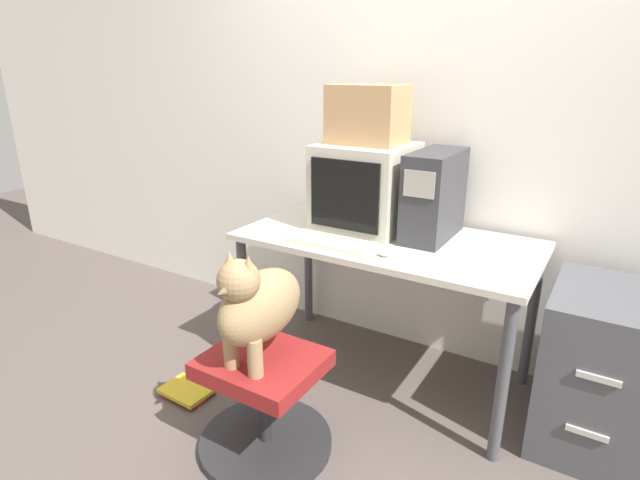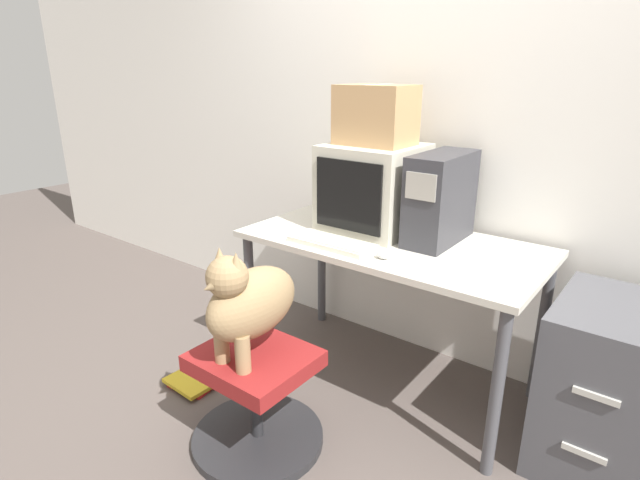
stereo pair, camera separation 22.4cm
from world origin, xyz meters
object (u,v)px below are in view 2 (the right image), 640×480
at_px(pc_tower, 441,198).
at_px(office_chair, 256,400).
at_px(crt_monitor, 373,188).
at_px(dog, 248,301).
at_px(filing_cabinet, 605,387).
at_px(cardboard_box, 376,115).
at_px(keyboard, 332,242).
at_px(book_stack_floor, 191,383).

xyz_separation_m(pc_tower, office_chair, (-0.37, -0.88, -0.77)).
distance_m(crt_monitor, dog, 0.92).
height_order(crt_monitor, filing_cabinet, crt_monitor).
relative_size(crt_monitor, pc_tower, 1.03).
height_order(filing_cabinet, cardboard_box, cardboard_box).
bearing_deg(cardboard_box, office_chair, -91.28).
distance_m(office_chair, filing_cabinet, 1.42).
height_order(keyboard, dog, dog).
distance_m(crt_monitor, book_stack_floor, 1.36).
bearing_deg(dog, filing_cabinet, 34.31).
xyz_separation_m(keyboard, book_stack_floor, (-0.57, -0.44, -0.76)).
height_order(dog, book_stack_floor, dog).
bearing_deg(keyboard, dog, -91.36).
xyz_separation_m(filing_cabinet, cardboard_box, (-1.15, 0.07, 0.99)).
bearing_deg(crt_monitor, cardboard_box, 90.00).
bearing_deg(office_chair, pc_tower, 67.02).
relative_size(office_chair, book_stack_floor, 2.26).
relative_size(keyboard, cardboard_box, 1.18).
relative_size(pc_tower, keyboard, 1.05).
bearing_deg(crt_monitor, book_stack_floor, -126.37).
distance_m(keyboard, filing_cabinet, 1.27).
height_order(crt_monitor, office_chair, crt_monitor).
height_order(pc_tower, cardboard_box, cardboard_box).
xyz_separation_m(crt_monitor, keyboard, (-0.01, -0.34, -0.20)).
bearing_deg(cardboard_box, keyboard, -91.09).
xyz_separation_m(office_chair, dog, (-0.00, -0.02, 0.48)).
relative_size(office_chair, dog, 1.18).
bearing_deg(filing_cabinet, crt_monitor, 176.50).
bearing_deg(keyboard, book_stack_floor, -142.04).
relative_size(crt_monitor, cardboard_box, 1.27).
height_order(filing_cabinet, book_stack_floor, filing_cabinet).
height_order(pc_tower, filing_cabinet, pc_tower).
distance_m(filing_cabinet, cardboard_box, 1.52).
distance_m(keyboard, office_chair, 0.77).
distance_m(pc_tower, cardboard_box, 0.50).
xyz_separation_m(pc_tower, filing_cabinet, (0.80, -0.10, -0.63)).
height_order(crt_monitor, dog, crt_monitor).
bearing_deg(pc_tower, keyboard, -134.95).
distance_m(office_chair, book_stack_floor, 0.59).
relative_size(dog, filing_cabinet, 0.69).
xyz_separation_m(filing_cabinet, book_stack_floor, (-1.73, -0.71, -0.33)).
relative_size(keyboard, book_stack_floor, 1.63).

